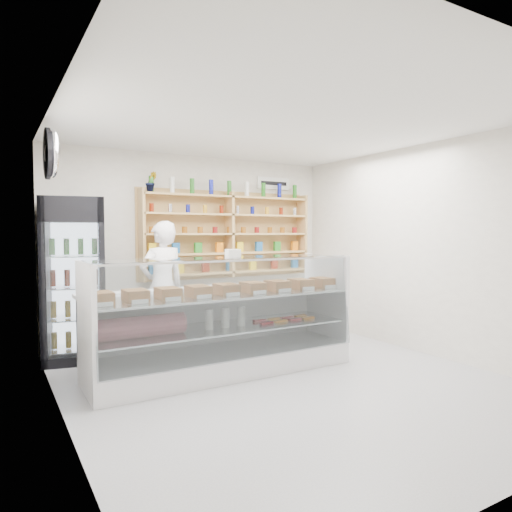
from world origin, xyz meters
TOP-DOWN VIEW (x-y plane):
  - room at (0.00, 0.00)m, footprint 5.00×5.00m
  - display_counter at (-0.45, 0.66)m, footprint 3.07×0.92m
  - shop_worker at (-0.76, 1.87)m, footprint 0.72×0.54m
  - drinks_cooler at (-1.85, 2.05)m, footprint 0.87×0.86m
  - wall_shelving at (0.50, 2.34)m, footprint 2.84×0.28m
  - potted_plant at (-0.75, 2.34)m, footprint 0.17×0.14m
  - security_mirror at (-2.17, 1.20)m, footprint 0.15×0.50m
  - wall_sign at (1.40, 2.47)m, footprint 0.62×0.03m

SIDE VIEW (x-z plane):
  - display_counter at x=-0.45m, z-range -0.30..1.03m
  - shop_worker at x=-0.76m, z-range 0.00..1.78m
  - drinks_cooler at x=-1.85m, z-range 0.00..2.06m
  - room at x=0.00m, z-range -1.10..3.90m
  - wall_shelving at x=0.50m, z-range 0.93..2.26m
  - potted_plant at x=-0.75m, z-range 2.20..2.49m
  - security_mirror at x=-2.17m, z-range 2.20..2.70m
  - wall_sign at x=1.40m, z-range 2.35..2.55m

